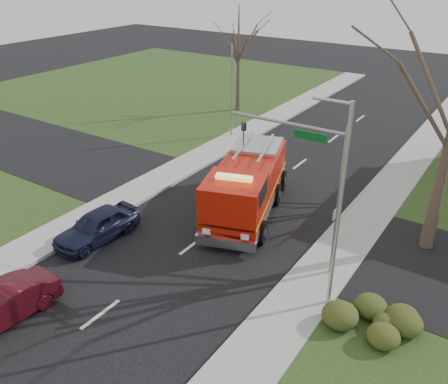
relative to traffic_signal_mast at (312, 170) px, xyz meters
The scene contains 11 objects.
ground 7.18m from the traffic_signal_mast, 163.94° to the right, with size 120.00×120.00×0.00m, color black.
sidewalk_right 4.97m from the traffic_signal_mast, 56.58° to the right, with size 2.40×80.00×0.15m, color gray.
sidewalk_left 12.41m from the traffic_signal_mast, behind, with size 2.40×80.00×0.15m, color gray.
hedge_corner 6.14m from the traffic_signal_mast, 33.41° to the right, with size 2.80×2.00×0.90m, color #2D3B15.
bare_tree_left 23.97m from the traffic_signal_mast, 129.43° to the left, with size 4.50×4.50×9.00m.
traffic_signal_mast is the anchor object (origin of this frame).
streetlight_pole 2.78m from the traffic_signal_mast, 46.02° to the right, with size 1.48×0.16×8.40m.
utility_pole_far 17.38m from the traffic_signal_mast, 133.85° to the left, with size 0.14×0.14×7.00m, color gray.
fire_engine 6.31m from the traffic_signal_mast, 150.37° to the left, with size 5.39×8.94×3.41m.
parked_car_maroon 10.83m from the traffic_signal_mast, 158.81° to the right, with size 1.81×4.50×1.53m, color #161A32.
parked_car_gray 13.24m from the traffic_signal_mast, 129.36° to the right, with size 1.54×4.42×1.46m, color #3E0912.
Camera 1 is at (12.07, -15.34, 12.63)m, focal length 38.00 mm.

